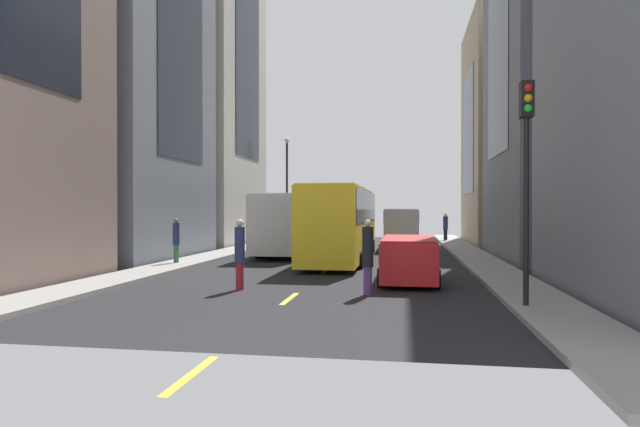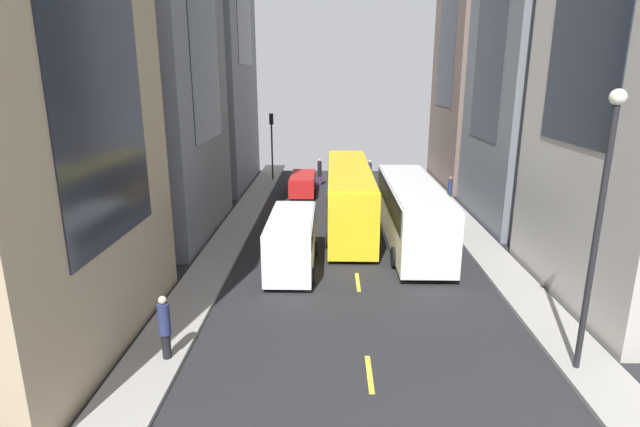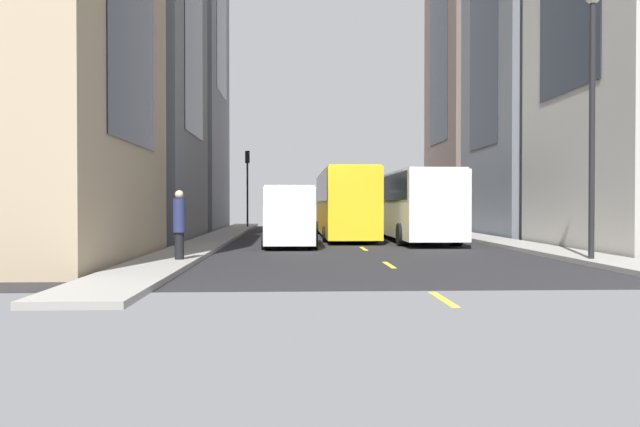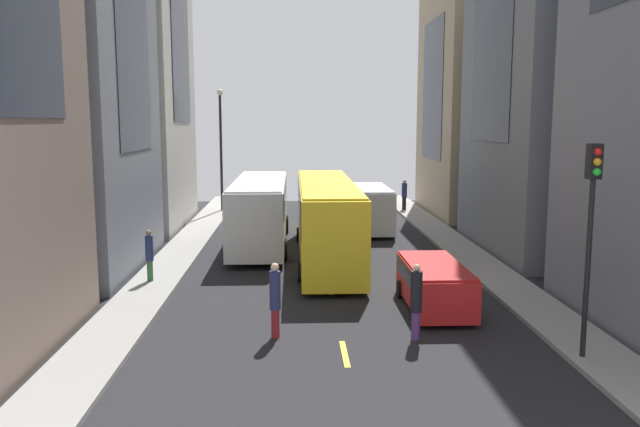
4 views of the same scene
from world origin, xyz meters
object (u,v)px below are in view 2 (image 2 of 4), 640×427
car_red_0 (303,182)px  pedestrian_waiting_curb (165,325)px  pedestrian_walking_far (370,172)px  streetcar_yellow (349,191)px  delivery_van_white (292,238)px  city_bus_white (411,208)px  traffic_light_near_corner (272,134)px  pedestrian_crossing_near (320,172)px  pedestrian_crossing_mid (450,190)px

car_red_0 → pedestrian_waiting_curb: pedestrian_waiting_curb is taller
pedestrian_waiting_curb → pedestrian_walking_far: bearing=0.6°
streetcar_yellow → delivery_van_white: streetcar_yellow is taller
car_red_0 → city_bus_white: bearing=119.2°
traffic_light_near_corner → city_bus_white: bearing=119.5°
delivery_van_white → pedestrian_walking_far: delivery_van_white is taller
city_bus_white → car_red_0: city_bus_white is taller
city_bus_white → delivery_van_white: 7.19m
streetcar_yellow → delivery_van_white: (2.90, 7.22, -0.61)m
pedestrian_walking_far → streetcar_yellow: bearing=32.2°
city_bus_white → pedestrian_walking_far: 14.30m
delivery_van_white → car_red_0: 15.31m
car_red_0 → pedestrian_crossing_near: size_ratio=2.09×
pedestrian_crossing_mid → pedestrian_waiting_curb: bearing=1.0°
pedestrian_walking_far → pedestrian_crossing_near: bearing=-51.9°
streetcar_yellow → car_red_0: bearing=-68.2°
car_red_0 → pedestrian_crossing_mid: pedestrian_crossing_mid is taller
car_red_0 → pedestrian_walking_far: 5.95m
pedestrian_crossing_near → delivery_van_white: bearing=110.5°
streetcar_yellow → pedestrian_walking_far: size_ratio=6.10×
car_red_0 → pedestrian_crossing_mid: (-10.32, 3.68, 0.30)m
streetcar_yellow → pedestrian_waiting_curb: (6.23, 15.26, -0.85)m
city_bus_white → pedestrian_crossing_mid: city_bus_white is taller
city_bus_white → pedestrian_crossing_near: size_ratio=5.10×
pedestrian_crossing_mid → pedestrian_walking_far: bearing=-106.6°
streetcar_yellow → car_red_0: 8.79m
streetcar_yellow → pedestrian_crossing_near: bearing=-79.7°
city_bus_white → pedestrian_walking_far: city_bus_white is taller
pedestrian_walking_far → pedestrian_waiting_curb: bearing=25.3°
streetcar_yellow → traffic_light_near_corner: bearing=-64.8°
city_bus_white → pedestrian_crossing_near: city_bus_white is taller
pedestrian_walking_far → pedestrian_crossing_near: (4.08, -0.35, -0.01)m
streetcar_yellow → pedestrian_crossing_mid: size_ratio=6.83×
pedestrian_walking_far → pedestrian_crossing_mid: 8.13m
car_red_0 → pedestrian_walking_far: size_ratio=2.09×
car_red_0 → pedestrian_waiting_curb: (2.99, 23.34, 0.35)m
delivery_van_white → pedestrian_crossing_mid: 15.32m
city_bus_white → pedestrian_walking_far: (1.15, -14.23, -0.80)m
delivery_van_white → traffic_light_near_corner: bearing=-81.0°
city_bus_white → delivery_van_white: size_ratio=1.97×
pedestrian_walking_far → traffic_light_near_corner: (8.17, -2.25, 2.85)m
traffic_light_near_corner → car_red_0: bearing=120.2°
traffic_light_near_corner → pedestrian_crossing_mid: bearing=146.8°
pedestrian_walking_far → city_bus_white: bearing=47.6°
streetcar_yellow → pedestrian_waiting_curb: size_ratio=6.48×
streetcar_yellow → car_red_0: size_ratio=2.91×
pedestrian_crossing_near → city_bus_white: bearing=133.0°
traffic_light_near_corner → pedestrian_walking_far: bearing=164.6°
pedestrian_walking_far → delivery_van_white: bearing=27.6°
delivery_van_white → traffic_light_near_corner: traffic_light_near_corner is taller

